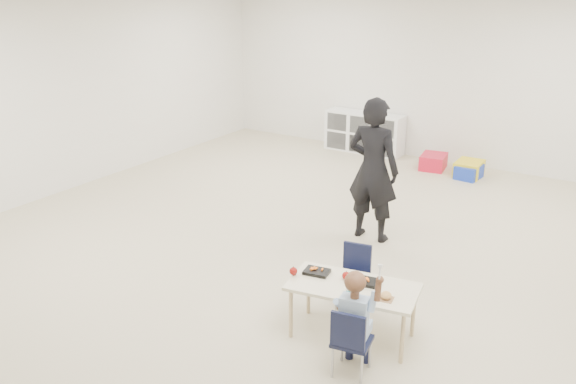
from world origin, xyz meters
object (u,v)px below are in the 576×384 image
Objects in this scene: chair_near at (352,340)px; cubby_shelf at (364,132)px; adult at (373,170)px; table at (352,311)px; child at (353,321)px.

cubby_shelf is (-2.72, 5.81, 0.05)m from chair_near.
adult is (1.70, -3.33, 0.51)m from cubby_shelf.
cubby_shelf reaches higher than table.
chair_near is 0.17m from child.
cubby_shelf is at bearing 105.13° from table.
cubby_shelf is 0.82× the size of adult.
child is 2.71m from adult.
table is 0.52m from chair_near.
table is 0.84× the size of cubby_shelf.
child is (0.00, 0.00, 0.17)m from chair_near.
table is at bearing 106.84° from child.
table is 0.69× the size of adult.
table is 0.56m from child.
adult reaches higher than chair_near.
chair_near is at bearing -64.95° from cubby_shelf.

